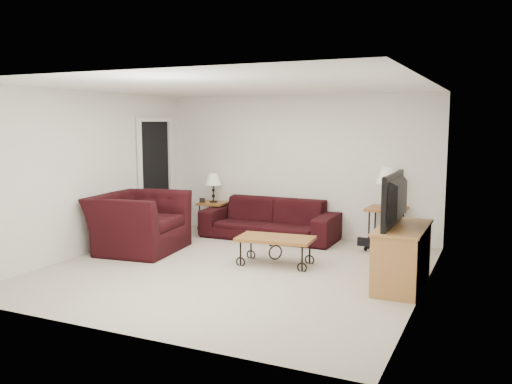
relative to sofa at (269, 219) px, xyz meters
The scene contains 20 objects.
ground 2.08m from the sofa, 80.25° to the right, with size 5.00×5.00×0.00m, color beige.
wall_back 1.08m from the sofa, 54.12° to the left, with size 5.00×0.02×2.50m, color silver.
wall_front 4.62m from the sofa, 85.61° to the right, with size 5.00×0.02×2.50m, color silver.
wall_left 3.09m from the sofa, 136.82° to the right, with size 0.02×5.00×2.50m, color silver.
wall_right 3.61m from the sofa, 35.35° to the right, with size 0.02×5.00×2.50m, color silver.
ceiling 2.97m from the sofa, 80.25° to the right, with size 5.00×5.00×0.00m, color white.
doorway 2.26m from the sofa, behind, with size 0.08×0.94×2.04m, color black.
sofa is the anchor object (origin of this frame).
side_table_left 1.23m from the sofa, behind, with size 0.50×0.50×0.54m, color #8E6024.
side_table_right 1.99m from the sofa, ahead, with size 0.60×0.60×0.66m, color #8E6024.
lamp_left 1.32m from the sofa, behind, with size 0.31×0.31×0.54m, color black, non-canonical shape.
lamp_right 2.10m from the sofa, ahead, with size 0.37×0.37×0.66m, color black, non-canonical shape.
photo_frame_left 1.39m from the sofa, behind, with size 0.11×0.01×0.09m, color black.
photo_frame_right 2.17m from the sofa, ahead, with size 0.13×0.02×0.11m, color black.
coffee_table 1.74m from the sofa, 63.94° to the right, with size 1.07×0.58×0.40m, color #8E6024.
armchair 2.27m from the sofa, 132.35° to the right, with size 1.40×1.22×0.91m, color black.
throw_pillow 2.22m from the sofa, 128.59° to the right, with size 0.41×0.11×0.41m, color #B53F17.
tv_stand 3.16m from the sofa, 35.44° to the right, with size 0.53×1.26×0.76m, color #AF7441.
television 3.23m from the sofa, 35.65° to the right, with size 1.13×0.15×0.65m, color black.
backpack 1.76m from the sofa, ahead, with size 0.32×0.24×0.41m, color black.
Camera 1 is at (3.29, -6.47, 2.04)m, focal length 37.71 mm.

